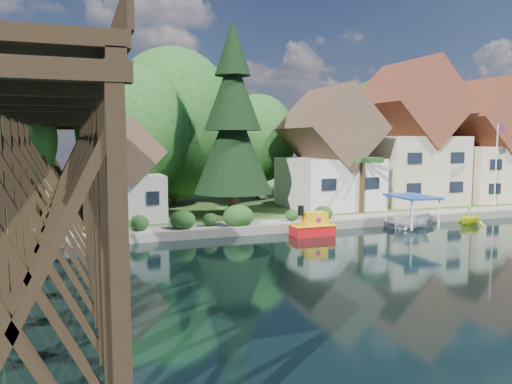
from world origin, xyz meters
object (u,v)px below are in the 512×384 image
at_px(flagpole, 497,157).
at_px(boat_canopy, 412,215).
at_px(boat_yellow, 470,215).
at_px(tugboat, 313,226).
at_px(shed, 129,177).
at_px(palm_tree, 363,162).
at_px(conifer, 233,124).
at_px(house_left, 329,157).
at_px(trestle_bridge, 54,164).
at_px(boat_white_a, 411,221).
at_px(house_center, 408,142).
at_px(house_right, 483,149).

height_order(flagpole, boat_canopy, flagpole).
bearing_deg(boat_yellow, tugboat, 77.47).
distance_m(shed, palm_tree, 19.22).
relative_size(conifer, tugboat, 5.11).
bearing_deg(boat_yellow, house_left, 25.43).
height_order(shed, boat_canopy, shed).
xyz_separation_m(house_left, flagpole, (14.01, -5.84, 0.02)).
height_order(house_left, conifer, conifer).
relative_size(trestle_bridge, shed, 5.63).
relative_size(palm_tree, boat_white_a, 1.19).
relative_size(boat_canopy, boat_yellow, 1.52).
bearing_deg(conifer, flagpole, -8.31).
bearing_deg(house_left, house_center, 3.18).
distance_m(house_left, conifer, 10.58).
bearing_deg(boat_yellow, flagpole, -71.07).
xyz_separation_m(conifer, tugboat, (3.53, -7.30, -7.32)).
relative_size(palm_tree, tugboat, 1.64).
bearing_deg(house_center, flagpole, -51.66).
relative_size(house_right, conifer, 0.80).
bearing_deg(boat_canopy, conifer, 146.58).
bearing_deg(boat_yellow, house_center, -20.46).
height_order(house_right, flagpole, house_right).
distance_m(house_center, tugboat, 19.30).
xyz_separation_m(house_left, house_right, (18.00, 0.00, 0.64)).
distance_m(house_right, tugboat, 26.71).
relative_size(conifer, boat_white_a, 3.70).
relative_size(trestle_bridge, tugboat, 14.56).
bearing_deg(flagpole, house_left, 157.38).
height_order(house_center, flagpole, house_center).
distance_m(palm_tree, boat_canopy, 7.00).
height_order(flagpole, boat_yellow, flagpole).
height_order(shed, boat_white_a, shed).
xyz_separation_m(trestle_bridge, house_center, (32.00, 11.33, 1.07)).
bearing_deg(boat_yellow, conifer, 54.87).
relative_size(house_center, shed, 1.77).
bearing_deg(trestle_bridge, palm_tree, 15.60).
distance_m(house_center, boat_white_a, 13.20).
bearing_deg(flagpole, conifer, 171.69).
relative_size(flagpole, boat_canopy, 1.84).
bearing_deg(flagpole, trestle_bridge, -172.32).
distance_m(house_right, palm_tree, 17.50).
bearing_deg(house_center, shed, -175.76).
bearing_deg(house_center, trestle_bridge, -160.51).
bearing_deg(boat_canopy, trestle_bridge, -178.07).
relative_size(palm_tree, boat_yellow, 1.83).
bearing_deg(boat_white_a, house_center, -28.41).
bearing_deg(boat_white_a, conifer, 67.07).
xyz_separation_m(palm_tree, boat_canopy, (0.66, -5.87, -3.75)).
bearing_deg(flagpole, palm_tree, 172.47).
relative_size(shed, flagpole, 1.03).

